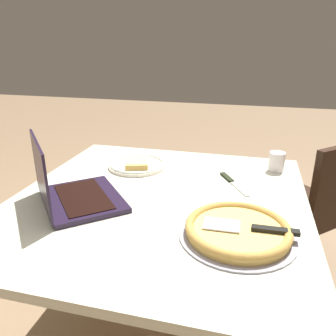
{
  "coord_description": "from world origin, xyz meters",
  "views": [
    {
      "loc": [
        1.05,
        0.3,
        1.28
      ],
      "look_at": [
        -0.06,
        0.02,
        0.83
      ],
      "focal_mm": 35.72,
      "sensor_mm": 36.0,
      "label": 1
    }
  ],
  "objects_px": {
    "dining_table": "(159,216)",
    "table_knife": "(231,182)",
    "laptop": "(70,191)",
    "chair_near": "(315,204)",
    "pizza_plate": "(137,164)",
    "pizza_tray": "(238,230)",
    "drink_cup": "(277,162)"
  },
  "relations": [
    {
      "from": "laptop",
      "to": "pizza_tray",
      "type": "height_order",
      "value": "laptop"
    },
    {
      "from": "dining_table",
      "to": "drink_cup",
      "type": "xyz_separation_m",
      "value": [
        -0.38,
        0.42,
        0.12
      ]
    },
    {
      "from": "table_knife",
      "to": "chair_near",
      "type": "bearing_deg",
      "value": 135.47
    },
    {
      "from": "table_knife",
      "to": "dining_table",
      "type": "bearing_deg",
      "value": -49.69
    },
    {
      "from": "pizza_tray",
      "to": "table_knife",
      "type": "relative_size",
      "value": 1.65
    },
    {
      "from": "pizza_plate",
      "to": "pizza_tray",
      "type": "relative_size",
      "value": 0.75
    },
    {
      "from": "pizza_plate",
      "to": "chair_near",
      "type": "relative_size",
      "value": 0.31
    },
    {
      "from": "dining_table",
      "to": "laptop",
      "type": "bearing_deg",
      "value": -67.07
    },
    {
      "from": "pizza_tray",
      "to": "table_knife",
      "type": "xyz_separation_m",
      "value": [
        -0.39,
        -0.05,
        -0.02
      ]
    },
    {
      "from": "dining_table",
      "to": "pizza_plate",
      "type": "relative_size",
      "value": 4.25
    },
    {
      "from": "table_knife",
      "to": "drink_cup",
      "type": "xyz_separation_m",
      "value": [
        -0.18,
        0.18,
        0.04
      ]
    },
    {
      "from": "drink_cup",
      "to": "chair_near",
      "type": "height_order",
      "value": "chair_near"
    },
    {
      "from": "laptop",
      "to": "chair_near",
      "type": "distance_m",
      "value": 1.24
    },
    {
      "from": "pizza_plate",
      "to": "chair_near",
      "type": "height_order",
      "value": "chair_near"
    },
    {
      "from": "laptop",
      "to": "pizza_plate",
      "type": "xyz_separation_m",
      "value": [
        -0.4,
        0.1,
        -0.04
      ]
    },
    {
      "from": "laptop",
      "to": "chair_near",
      "type": "bearing_deg",
      "value": 128.44
    },
    {
      "from": "drink_cup",
      "to": "pizza_tray",
      "type": "bearing_deg",
      "value": -12.94
    },
    {
      "from": "dining_table",
      "to": "drink_cup",
      "type": "height_order",
      "value": "drink_cup"
    },
    {
      "from": "pizza_tray",
      "to": "drink_cup",
      "type": "bearing_deg",
      "value": 167.06
    },
    {
      "from": "pizza_plate",
      "to": "pizza_tray",
      "type": "height_order",
      "value": "pizza_tray"
    },
    {
      "from": "table_knife",
      "to": "drink_cup",
      "type": "bearing_deg",
      "value": 134.69
    },
    {
      "from": "drink_cup",
      "to": "laptop",
      "type": "bearing_deg",
      "value": -54.51
    },
    {
      "from": "pizza_plate",
      "to": "chair_near",
      "type": "xyz_separation_m",
      "value": [
        -0.35,
        0.84,
        -0.27
      ]
    },
    {
      "from": "laptop",
      "to": "table_knife",
      "type": "distance_m",
      "value": 0.62
    },
    {
      "from": "drink_cup",
      "to": "dining_table",
      "type": "bearing_deg",
      "value": -47.77
    },
    {
      "from": "dining_table",
      "to": "chair_near",
      "type": "distance_m",
      "value": 0.93
    },
    {
      "from": "laptop",
      "to": "pizza_plate",
      "type": "relative_size",
      "value": 1.58
    },
    {
      "from": "dining_table",
      "to": "table_knife",
      "type": "height_order",
      "value": "table_knife"
    },
    {
      "from": "pizza_tray",
      "to": "dining_table",
      "type": "bearing_deg",
      "value": -122.66
    },
    {
      "from": "dining_table",
      "to": "table_knife",
      "type": "distance_m",
      "value": 0.33
    },
    {
      "from": "dining_table",
      "to": "pizza_plate",
      "type": "distance_m",
      "value": 0.34
    },
    {
      "from": "dining_table",
      "to": "laptop",
      "type": "height_order",
      "value": "laptop"
    }
  ]
}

